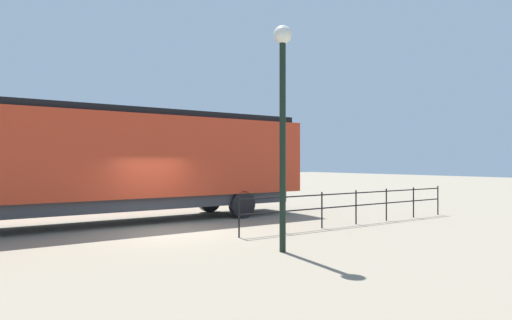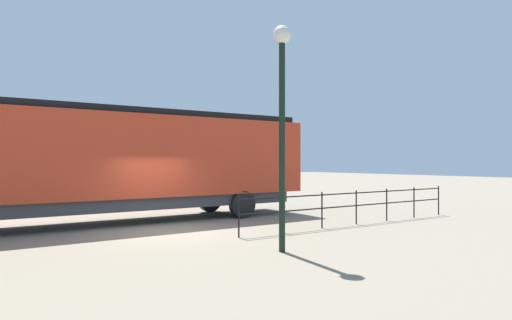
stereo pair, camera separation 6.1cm
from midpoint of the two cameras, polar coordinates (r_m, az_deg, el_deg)
ground_plane at (r=15.02m, az=-11.09°, el=-8.97°), size 120.00×120.00×0.00m
locomotive at (r=17.40m, az=-17.55°, el=0.06°), size 3.04×16.38×4.23m
lamp_post at (r=11.51m, az=3.25°, el=7.83°), size 0.47×0.47×5.75m
platform_fence at (r=16.85m, az=12.48°, el=-5.28°), size 0.05×10.20×1.24m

